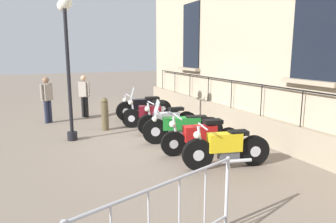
# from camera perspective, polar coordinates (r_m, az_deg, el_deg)

# --- Properties ---
(ground_plane) EXTENTS (60.00, 60.00, 0.00)m
(ground_plane) POSITION_cam_1_polar(r_m,az_deg,el_deg) (9.16, 1.17, -4.82)
(ground_plane) COLOR gray
(building_facade) EXTENTS (0.82, 13.22, 6.24)m
(building_facade) POSITION_cam_1_polar(r_m,az_deg,el_deg) (10.06, 13.92, 13.64)
(building_facade) COLOR tan
(building_facade) RESTS_ON ground_plane
(motorcycle_black) EXTENTS (2.10, 0.74, 0.96)m
(motorcycle_black) POSITION_cam_1_polar(r_m,az_deg,el_deg) (11.50, -4.44, 0.72)
(motorcycle_black) COLOR black
(motorcycle_black) RESTS_ON ground_plane
(motorcycle_maroon) EXTENTS (1.91, 0.85, 1.35)m
(motorcycle_maroon) POSITION_cam_1_polar(r_m,az_deg,el_deg) (10.35, -3.24, -0.52)
(motorcycle_maroon) COLOR black
(motorcycle_maroon) RESTS_ON ground_plane
(motorcycle_silver) EXTENTS (1.93, 0.55, 1.01)m
(motorcycle_silver) POSITION_cam_1_polar(r_m,az_deg,el_deg) (9.54, -0.08, -1.72)
(motorcycle_silver) COLOR black
(motorcycle_silver) RESTS_ON ground_plane
(motorcycle_green) EXTENTS (2.18, 0.91, 1.20)m
(motorcycle_green) POSITION_cam_1_polar(r_m,az_deg,el_deg) (8.54, 2.69, -2.82)
(motorcycle_green) COLOR black
(motorcycle_green) RESTS_ON ground_plane
(motorcycle_red) EXTENTS (2.05, 0.74, 0.99)m
(motorcycle_red) POSITION_cam_1_polar(r_m,az_deg,el_deg) (7.69, 6.10, -4.65)
(motorcycle_red) COLOR black
(motorcycle_red) RESTS_ON ground_plane
(motorcycle_yellow) EXTENTS (1.96, 0.70, 0.97)m
(motorcycle_yellow) POSITION_cam_1_polar(r_m,az_deg,el_deg) (6.86, 10.62, -6.72)
(motorcycle_yellow) COLOR black
(motorcycle_yellow) RESTS_ON ground_plane
(lamppost) EXTENTS (0.32, 1.02, 3.89)m
(lamppost) POSITION_cam_1_polar(r_m,az_deg,el_deg) (8.98, -18.12, 11.31)
(lamppost) COLOR black
(lamppost) RESTS_ON ground_plane
(crowd_barrier) EXTENTS (2.32, 0.85, 1.05)m
(crowd_barrier) POSITION_cam_1_polar(r_m,az_deg,el_deg) (3.81, -0.61, -19.42)
(crowd_barrier) COLOR #B7B7BF
(crowd_barrier) RESTS_ON ground_plane
(bollard) EXTENTS (0.23, 0.23, 1.06)m
(bollard) POSITION_cam_1_polar(r_m,az_deg,el_deg) (10.11, -11.55, -0.42)
(bollard) COLOR brown
(bollard) RESTS_ON ground_plane
(pedestrian_standing) EXTENTS (0.40, 0.42, 1.61)m
(pedestrian_standing) POSITION_cam_1_polar(r_m,az_deg,el_deg) (12.24, -15.17, 3.15)
(pedestrian_standing) COLOR black
(pedestrian_standing) RESTS_ON ground_plane
(pedestrian_walking) EXTENTS (0.42, 0.40, 1.63)m
(pedestrian_walking) POSITION_cam_1_polar(r_m,az_deg,el_deg) (11.67, -21.39, 2.45)
(pedestrian_walking) COLOR #23283D
(pedestrian_walking) RESTS_ON ground_plane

